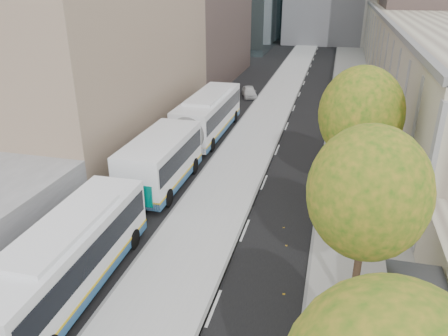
% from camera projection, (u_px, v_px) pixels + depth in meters
% --- Properties ---
extents(bus_platform, '(4.25, 150.00, 0.15)m').
position_uv_depth(bus_platform, '(260.00, 127.00, 38.18)').
color(bus_platform, silver).
rests_on(bus_platform, ground).
extents(sidewalk, '(4.75, 150.00, 0.08)m').
position_uv_depth(sidewalk, '(354.00, 135.00, 36.37)').
color(sidewalk, gray).
rests_on(sidewalk, ground).
extents(building_tan, '(18.00, 92.00, 8.00)m').
position_uv_depth(building_tan, '(443.00, 44.00, 57.97)').
color(building_tan, gray).
rests_on(building_tan, ground).
extents(bus_shelter, '(1.90, 4.40, 2.53)m').
position_uv_depth(bus_shelter, '(427.00, 315.00, 13.80)').
color(bus_shelter, '#383A3F').
rests_on(bus_shelter, sidewalk).
extents(tree_c, '(4.20, 4.20, 7.28)m').
position_uv_depth(tree_c, '(368.00, 193.00, 14.86)').
color(tree_c, '#2F2018').
rests_on(tree_c, sidewalk).
extents(tree_d, '(4.40, 4.40, 7.60)m').
position_uv_depth(tree_d, '(361.00, 114.00, 22.78)').
color(tree_d, '#2F2018').
rests_on(tree_d, sidewalk).
extents(bus_far, '(2.95, 19.43, 3.24)m').
position_uv_depth(bus_far, '(192.00, 130.00, 31.96)').
color(bus_far, white).
rests_on(bus_far, ground).
extents(distant_car, '(2.38, 3.74, 1.18)m').
position_uv_depth(distant_car, '(249.00, 92.00, 47.90)').
color(distant_car, silver).
rests_on(distant_car, ground).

